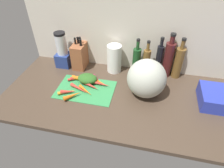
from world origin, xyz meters
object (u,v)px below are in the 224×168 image
carrot_12 (86,90)px  bottle_0 (136,61)px  knife_block (80,55)px  paper_towel_roll (114,59)px  bottle_2 (159,60)px  bottle_4 (178,62)px  carrot_4 (81,76)px  carrot_2 (77,77)px  carrot_11 (67,92)px  carrot_3 (73,95)px  carrot_0 (68,92)px  carrot_6 (75,79)px  carrot_8 (100,82)px  carrot_5 (97,79)px  dish_rack (218,98)px  winter_squash (147,79)px  bottle_1 (146,62)px  carrot_9 (83,79)px  carrot_10 (79,89)px  cutting_board (86,89)px  blender_appliance (63,52)px  carrot_7 (99,83)px  carrot_1 (90,85)px

carrot_12 → bottle_0: bottle_0 is taller
knife_block → paper_towel_roll: knife_block is taller
paper_towel_roll → bottle_2: (35.54, 2.24, 2.27)cm
bottle_2 → bottle_4: (15.14, 0.67, -0.45)cm
carrot_4 → carrot_12: size_ratio=0.84×
carrot_2 → carrot_11: (-1.30, -17.83, -0.22)cm
carrot_4 → bottle_0: bearing=22.3°
carrot_3 → bottle_2: 72.13cm
carrot_0 → knife_block: knife_block is taller
carrot_6 → carrot_8: 20.31cm
carrot_6 → carrot_12: size_ratio=0.83×
carrot_5 → carrot_11: (-17.75, -19.30, 0.14)cm
bottle_2 → dish_rack: bottle_2 is taller
winter_squash → bottle_1: size_ratio=0.91×
carrot_9 → carrot_10: (1.11, -11.16, -0.40)cm
cutting_board → winter_squash: size_ratio=1.52×
blender_appliance → dish_rack: size_ratio=1.26×
carrot_0 → dish_rack: 104.82cm
bottle_0 → dish_rack: 64.52cm
bottle_0 → bottle_2: size_ratio=0.93×
carrot_6 → bottle_4: 82.23cm
bottle_4 → carrot_3: bearing=-149.2°
carrot_0 → carrot_9: carrot_9 is taller
carrot_4 → carrot_5: (13.86, -1.07, 0.03)cm
knife_block → blender_appliance: size_ratio=0.87×
carrot_3 → carrot_8: 24.29cm
carrot_9 → paper_towel_roll: paper_towel_roll is taller
carrot_2 → carrot_8: bearing=-4.7°
carrot_8 → carrot_12: 13.91cm
carrot_7 → carrot_9: (-14.12, 2.30, 0.13)cm
bottle_0 → bottle_4: (32.46, 2.50, 1.52)cm
carrot_1 → carrot_12: carrot_1 is taller
carrot_10 → winter_squash: (47.81, 7.10, 11.98)cm
bottle_1 → cutting_board: bearing=-146.0°
carrot_4 → carrot_2: bearing=-135.6°
carrot_3 → bottle_2: (57.14, 42.46, 11.60)cm
winter_squash → blender_appliance: size_ratio=0.92×
carrot_11 → carrot_12: size_ratio=0.90×
carrot_10 → bottle_0: bearing=40.3°
carrot_11 → knife_block: 38.15cm
paper_towel_roll → carrot_3: bearing=-118.2°
carrot_4 → carrot_11: size_ratio=0.92×
carrot_8 → carrot_5: bearing=133.8°
carrot_2 → winter_squash: 55.90cm
dish_rack → carrot_12: bearing=-174.5°
carrot_1 → carrot_11: size_ratio=1.27×
carrot_0 → carrot_4: bearing=82.7°
carrot_6 → carrot_8: (20.31, -0.05, 0.20)cm
carrot_3 → carrot_10: carrot_3 is taller
carrot_8 → blender_appliance: 43.72cm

